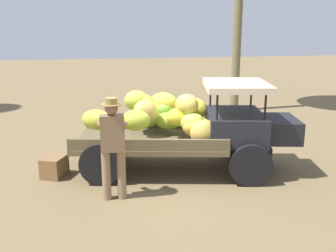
# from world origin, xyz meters

# --- Properties ---
(ground_plane) EXTENTS (60.00, 60.00, 0.00)m
(ground_plane) POSITION_xyz_m (0.00, 0.00, 0.00)
(ground_plane) COLOR brown
(truck) EXTENTS (4.64, 2.49, 1.85)m
(truck) POSITION_xyz_m (0.31, 0.04, 0.94)
(truck) COLOR black
(truck) RESTS_ON ground
(farmer) EXTENTS (0.53, 0.47, 1.78)m
(farmer) POSITION_xyz_m (-1.35, -1.04, 1.02)
(farmer) COLOR #927453
(farmer) RESTS_ON ground
(wooden_crate) EXTENTS (0.56, 0.63, 0.41)m
(wooden_crate) POSITION_xyz_m (-2.47, 0.21, 0.20)
(wooden_crate) COLOR brown
(wooden_crate) RESTS_ON ground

